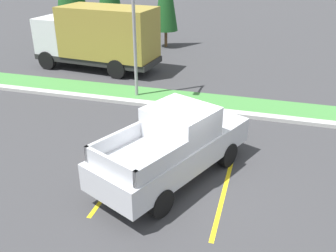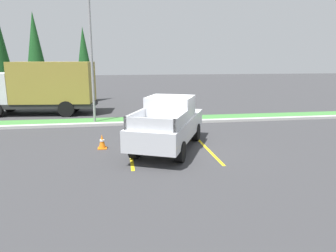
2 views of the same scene
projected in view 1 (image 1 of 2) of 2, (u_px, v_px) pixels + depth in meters
The scene contains 9 objects.
ground_plane at pixel (185, 179), 10.65m from camera, with size 120.00×120.00×0.00m, color #38383A.
parking_line_near at pixel (125, 168), 11.17m from camera, with size 0.12×4.80×0.01m, color yellow.
parking_line_far at pixel (226, 185), 10.39m from camera, with size 0.12×4.80×0.01m, color yellow.
curb_strip at pixel (214, 111), 14.93m from camera, with size 56.00×0.40×0.15m, color #B2B2AD.
grass_median at pixel (218, 102), 15.90m from camera, with size 56.00×1.80×0.06m, color #42843D.
pickup_truck_main at pixel (175, 145), 10.36m from camera, with size 3.86×5.53×2.10m.
cargo_truck_distant at pixel (98, 36), 19.64m from camera, with size 7.00×3.08×3.40m.
street_light at pixel (132, 2), 14.73m from camera, with size 0.24×1.49×7.20m.
traffic_cone at pixel (97, 149), 11.66m from camera, with size 0.36×0.36×0.60m.
Camera 1 is at (2.00, -8.68, 6.05)m, focal length 38.90 mm.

